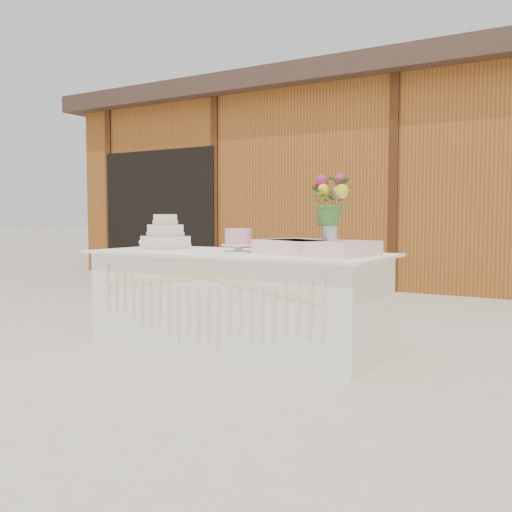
% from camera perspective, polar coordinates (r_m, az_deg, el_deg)
% --- Properties ---
extents(ground, '(80.00, 80.00, 0.00)m').
position_cam_1_polar(ground, '(4.60, -1.95, -9.22)').
color(ground, beige).
rests_on(ground, ground).
extents(barn, '(12.60, 4.60, 3.30)m').
position_cam_1_polar(barn, '(10.07, 16.99, 7.39)').
color(barn, brown).
rests_on(barn, ground).
extents(cake_table, '(2.40, 1.00, 0.77)m').
position_cam_1_polar(cake_table, '(4.52, -1.99, -4.44)').
color(cake_table, white).
rests_on(cake_table, ground).
extents(wedding_cake, '(0.42, 0.42, 0.30)m').
position_cam_1_polar(wedding_cake, '(5.00, -9.06, 1.89)').
color(wedding_cake, white).
rests_on(wedding_cake, cake_table).
extents(pink_cake_stand, '(0.26, 0.26, 0.19)m').
position_cam_1_polar(pink_cake_stand, '(4.37, -1.77, 1.69)').
color(pink_cake_stand, white).
rests_on(pink_cake_stand, cake_table).
extents(satin_runner, '(0.93, 0.66, 0.11)m').
position_cam_1_polar(satin_runner, '(4.18, 5.94, 0.86)').
color(satin_runner, beige).
rests_on(satin_runner, cake_table).
extents(flower_vase, '(0.11, 0.11, 0.15)m').
position_cam_1_polar(flower_vase, '(4.14, 7.45, 2.62)').
color(flower_vase, silver).
rests_on(flower_vase, satin_runner).
extents(bouquet, '(0.40, 0.39, 0.34)m').
position_cam_1_polar(bouquet, '(4.14, 7.48, 6.08)').
color(bouquet, '#39712D').
rests_on(bouquet, flower_vase).
extents(loose_flowers, '(0.25, 0.34, 0.02)m').
position_cam_1_polar(loose_flowers, '(5.20, -11.29, 0.92)').
color(loose_flowers, pink).
rests_on(loose_flowers, cake_table).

